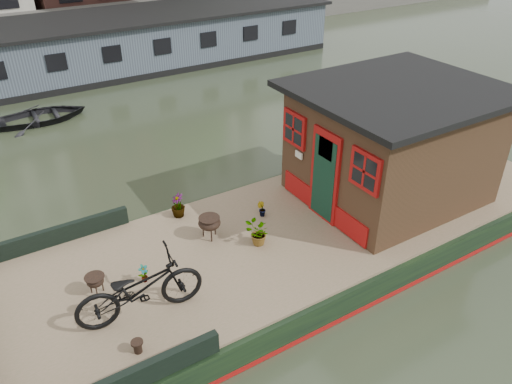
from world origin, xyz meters
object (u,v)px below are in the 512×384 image
bicycle (139,289)px  brazier_front (210,227)px  cabin (393,143)px  dinghy (41,112)px  brazier_rear (96,285)px  potted_plant_a (144,274)px

bicycle → brazier_front: bicycle is taller
cabin → dinghy: bearing=118.4°
brazier_front → dinghy: brazier_front is taller
brazier_rear → dinghy: (0.99, 9.74, -0.54)m
bicycle → brazier_front: size_ratio=4.32×
cabin → bicycle: (-5.85, -0.68, -0.71)m
potted_plant_a → brazier_front: size_ratio=0.76×
cabin → dinghy: size_ratio=1.42×
bicycle → cabin: bearing=-77.8°
dinghy → potted_plant_a: bearing=-180.0°
brazier_front → brazier_rear: bearing=-169.6°
cabin → bicycle: cabin is taller
potted_plant_a → dinghy: bearing=88.7°
potted_plant_a → brazier_rear: size_ratio=0.94×
potted_plant_a → brazier_front: bearing=19.6°
cabin → dinghy: cabin is taller
brazier_rear → dinghy: 9.81m
bicycle → dinghy: (0.51, 10.57, -0.88)m
brazier_front → dinghy: 9.43m
bicycle → brazier_rear: bearing=35.4°
potted_plant_a → brazier_front: 1.62m
potted_plant_a → brazier_front: brazier_front is taller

